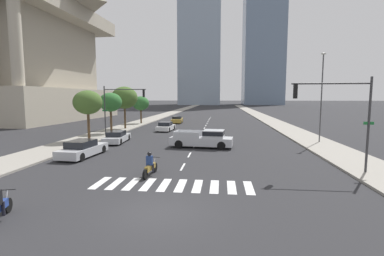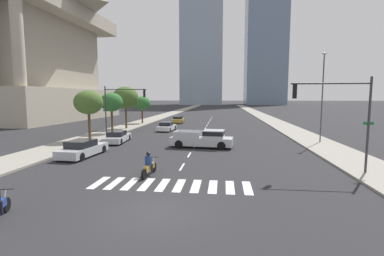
{
  "view_description": "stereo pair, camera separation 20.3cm",
  "coord_description": "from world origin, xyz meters",
  "views": [
    {
      "loc": [
        2.57,
        -10.81,
        4.7
      ],
      "look_at": [
        0.0,
        13.53,
        2.0
      ],
      "focal_mm": 26.06,
      "sensor_mm": 36.0,
      "label": 1
    },
    {
      "loc": [
        2.77,
        -10.79,
        4.7
      ],
      "look_at": [
        0.0,
        13.53,
        2.0
      ],
      "focal_mm": 26.06,
      "sensor_mm": 36.0,
      "label": 2
    }
  ],
  "objects": [
    {
      "name": "street_tree_fourth",
      "position": [
        -11.52,
        36.96,
        3.64
      ],
      "size": [
        2.89,
        2.89,
        4.74
      ],
      "color": "#4C3823",
      "rests_on": "sidewalk_west"
    },
    {
      "name": "sidewalk_west",
      "position": [
        -12.32,
        30.0,
        0.07
      ],
      "size": [
        4.0,
        260.0,
        0.15
      ],
      "primitive_type": "cube",
      "color": "gray",
      "rests_on": "ground"
    },
    {
      "name": "sidewalk_east",
      "position": [
        12.32,
        30.0,
        0.07
      ],
      "size": [
        4.0,
        260.0,
        0.15
      ],
      "primitive_type": "cube",
      "color": "gray",
      "rests_on": "ground"
    },
    {
      "name": "sedan_silver_2",
      "position": [
        -8.27,
        17.0,
        0.56
      ],
      "size": [
        2.09,
        4.78,
        1.21
      ],
      "rotation": [
        0.0,
        0.0,
        1.65
      ],
      "color": "#B7BABF",
      "rests_on": "ground"
    },
    {
      "name": "sedan_silver_3",
      "position": [
        -8.39,
        9.98,
        0.61
      ],
      "size": [
        2.24,
        4.9,
        1.33
      ],
      "rotation": [
        0.0,
        0.0,
        1.5
      ],
      "color": "#B7BABF",
      "rests_on": "ground"
    },
    {
      "name": "motorcycle_lead",
      "position": [
        -1.65,
        5.2,
        0.58
      ],
      "size": [
        0.7,
        2.24,
        1.49
      ],
      "rotation": [
        0.0,
        0.0,
        1.47
      ],
      "color": "black",
      "rests_on": "ground"
    },
    {
      "name": "crosswalk_near",
      "position": [
        -0.0,
        3.53,
        0.0
      ],
      "size": [
        8.55,
        2.23,
        0.01
      ],
      "color": "silver",
      "rests_on": "ground"
    },
    {
      "name": "street_tree_third",
      "position": [
        -11.52,
        28.74,
        4.65
      ],
      "size": [
        3.77,
        3.77,
        6.11
      ],
      "color": "#4C3823",
      "rests_on": "sidewalk_west"
    },
    {
      "name": "traffic_signal_near",
      "position": [
        9.68,
        6.9,
        4.13
      ],
      "size": [
        4.91,
        0.28,
        5.78
      ],
      "rotation": [
        0.0,
        0.0,
        3.14
      ],
      "color": "#333335",
      "rests_on": "sidewalk_east"
    },
    {
      "name": "office_tower_left_skyline",
      "position": [
        -11.34,
        171.16,
        65.2
      ],
      "size": [
        25.9,
        24.59,
        131.46
      ],
      "color": "#8C9EB2",
      "rests_on": "ground"
    },
    {
      "name": "traffic_signal_far",
      "position": [
        -9.23,
        20.79,
        4.21
      ],
      "size": [
        5.29,
        0.28,
        5.87
      ],
      "color": "#333335",
      "rests_on": "sidewalk_west"
    },
    {
      "name": "lane_divider_center",
      "position": [
        0.0,
        31.53,
        0.0
      ],
      "size": [
        0.14,
        50.0,
        0.01
      ],
      "color": "silver",
      "rests_on": "ground"
    },
    {
      "name": "sedan_gold_0",
      "position": [
        -5.51,
        39.68,
        0.59
      ],
      "size": [
        2.07,
        4.78,
        1.27
      ],
      "rotation": [
        0.0,
        0.0,
        1.62
      ],
      "color": "#B28E38",
      "rests_on": "ground"
    },
    {
      "name": "pickup_truck",
      "position": [
        1.02,
        15.04,
        0.81
      ],
      "size": [
        5.96,
        2.52,
        1.67
      ],
      "rotation": [
        0.0,
        0.0,
        -0.1
      ],
      "color": "#B7BABF",
      "rests_on": "ground"
    },
    {
      "name": "ground_plane",
      "position": [
        0.0,
        0.0,
        0.0
      ],
      "size": [
        800.0,
        800.0,
        0.0
      ],
      "primitive_type": "plane",
      "color": "#28282B"
    },
    {
      "name": "war_memorial",
      "position": [
        -42.17,
        44.74,
        18.8
      ],
      "size": [
        34.49,
        34.49,
        36.7
      ],
      "rotation": [
        0.0,
        0.0,
        -0.05
      ],
      "color": "#B2A893",
      "rests_on": "ground"
    },
    {
      "name": "sedan_white_1",
      "position": [
        -5.19,
        27.56,
        0.58
      ],
      "size": [
        2.04,
        4.35,
        1.27
      ],
      "rotation": [
        0.0,
        0.0,
        1.5
      ],
      "color": "silver",
      "rests_on": "ground"
    },
    {
      "name": "street_lamp_east",
      "position": [
        12.62,
        18.68,
        5.25
      ],
      "size": [
        0.5,
        0.24,
        8.97
      ],
      "color": "#3F3F42",
      "rests_on": "sidewalk_east"
    },
    {
      "name": "street_tree_nearest",
      "position": [
        -11.52,
        17.42,
        4.15
      ],
      "size": [
        3.0,
        3.0,
        5.3
      ],
      "color": "#4C3823",
      "rests_on": "sidewalk_west"
    },
    {
      "name": "street_tree_second",
      "position": [
        -11.52,
        23.53,
        4.06
      ],
      "size": [
        2.85,
        2.85,
        5.15
      ],
      "color": "#4C3823",
      "rests_on": "sidewalk_west"
    }
  ]
}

